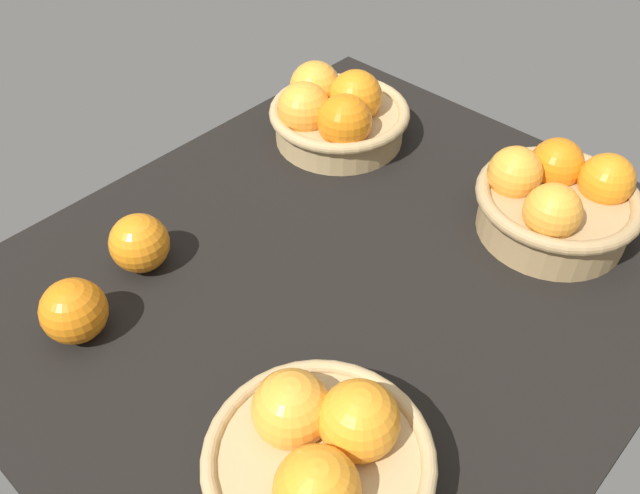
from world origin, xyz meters
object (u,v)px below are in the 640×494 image
at_px(basket_far_right, 335,113).
at_px(basket_near_right, 556,201).
at_px(loose_orange_front_gap, 74,311).
at_px(loose_orange_back_gap, 139,243).
at_px(basket_near_left, 320,459).

bearing_deg(basket_far_right, basket_near_right, -84.04).
xyz_separation_m(loose_orange_front_gap, loose_orange_back_gap, (0.11, 0.04, -0.00)).
distance_m(basket_near_left, loose_orange_front_gap, 0.32).
bearing_deg(basket_near_left, basket_far_right, 40.57).
height_order(basket_near_right, loose_orange_back_gap, basket_near_right).
xyz_separation_m(basket_near_left, loose_orange_front_gap, (-0.05, 0.32, -0.01)).
bearing_deg(loose_orange_back_gap, basket_far_right, 1.61).
xyz_separation_m(basket_near_right, basket_far_right, (-0.04, 0.34, -0.00)).
bearing_deg(basket_near_left, basket_near_right, 2.80).
xyz_separation_m(basket_far_right, loose_orange_front_gap, (-0.48, -0.05, -0.01)).
xyz_separation_m(basket_near_left, basket_far_right, (0.43, 0.37, 0.00)).
distance_m(basket_near_left, basket_far_right, 0.57).
bearing_deg(basket_near_right, basket_far_right, 95.96).
height_order(basket_near_right, loose_orange_front_gap, basket_near_right).
xyz_separation_m(basket_far_right, loose_orange_back_gap, (-0.37, -0.01, -0.01)).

